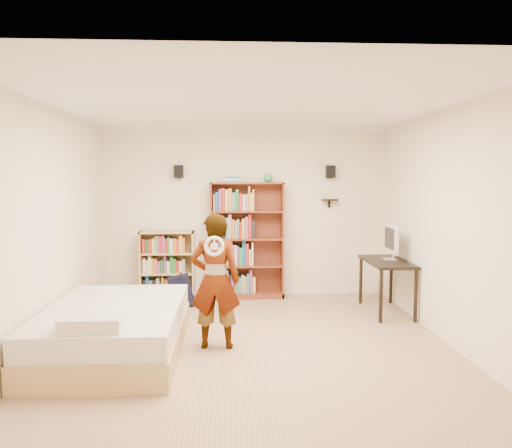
{
  "coord_description": "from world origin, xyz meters",
  "views": [
    {
      "loc": [
        -0.25,
        -5.49,
        1.91
      ],
      "look_at": [
        0.07,
        0.6,
        1.34
      ],
      "focal_mm": 35.0,
      "sensor_mm": 36.0,
      "label": 1
    }
  ],
  "objects": [
    {
      "name": "speaker_left",
      "position": [
        -1.05,
        2.4,
        2.0
      ],
      "size": [
        0.14,
        0.12,
        0.2
      ],
      "primitive_type": "cube",
      "color": "black",
      "rests_on": "room_shell"
    },
    {
      "name": "computer_desk",
      "position": [
        1.96,
        1.34,
        0.37
      ],
      "size": [
        0.55,
        1.09,
        0.74
      ],
      "primitive_type": null,
      "color": "black",
      "rests_on": "ground"
    },
    {
      "name": "navy_bag",
      "position": [
        -0.98,
        1.8,
        0.24
      ],
      "size": [
        0.38,
        0.28,
        0.48
      ],
      "primitive_type": null,
      "rotation": [
        0.0,
        0.0,
        0.14
      ],
      "color": "black",
      "rests_on": "ground"
    },
    {
      "name": "daybed",
      "position": [
        -1.51,
        -0.13,
        0.33
      ],
      "size": [
        1.43,
        2.21,
        0.65
      ],
      "primitive_type": null,
      "color": "white",
      "rests_on": "ground"
    },
    {
      "name": "wii_wheel",
      "position": [
        -0.42,
        -0.29,
        1.19
      ],
      "size": [
        0.21,
        0.08,
        0.22
      ],
      "primitive_type": "torus",
      "rotation": [
        1.36,
        0.0,
        0.0
      ],
      "color": "silver",
      "rests_on": "person"
    },
    {
      "name": "person",
      "position": [
        -0.42,
        -0.01,
        0.76
      ],
      "size": [
        0.58,
        0.4,
        1.52
      ],
      "primitive_type": "imported",
      "rotation": [
        0.0,
        0.0,
        3.07
      ],
      "color": "black",
      "rests_on": "ground"
    },
    {
      "name": "wall_shelf",
      "position": [
        1.35,
        2.41,
        1.55
      ],
      "size": [
        0.25,
        0.16,
        0.02
      ],
      "primitive_type": "cube",
      "color": "black",
      "rests_on": "room_shell"
    },
    {
      "name": "crown_molding",
      "position": [
        0.0,
        0.0,
        2.67
      ],
      "size": [
        4.5,
        5.0,
        0.06
      ],
      "color": "white",
      "rests_on": "room_shell"
    },
    {
      "name": "speaker_right",
      "position": [
        1.35,
        2.4,
        2.0
      ],
      "size": [
        0.14,
        0.12,
        0.2
      ],
      "primitive_type": "cube",
      "color": "black",
      "rests_on": "room_shell"
    },
    {
      "name": "ground",
      "position": [
        0.0,
        0.0,
        0.0
      ],
      "size": [
        4.5,
        5.0,
        0.01
      ],
      "primitive_type": "cube",
      "color": "tan",
      "rests_on": "ground"
    },
    {
      "name": "imac",
      "position": [
        2.01,
        1.4,
        0.99
      ],
      "size": [
        0.14,
        0.5,
        0.5
      ],
      "primitive_type": null,
      "rotation": [
        0.0,
        0.0,
        -0.08
      ],
      "color": "silver",
      "rests_on": "computer_desk"
    },
    {
      "name": "tall_bookshelf",
      "position": [
        0.02,
        2.33,
        0.92
      ],
      "size": [
        1.16,
        0.34,
        1.83
      ],
      "primitive_type": null,
      "color": "brown",
      "rests_on": "ground"
    },
    {
      "name": "room_shell",
      "position": [
        0.0,
        0.0,
        1.76
      ],
      "size": [
        4.52,
        5.02,
        2.71
      ],
      "color": "#ECE4C9",
      "rests_on": "ground"
    },
    {
      "name": "low_bookshelf",
      "position": [
        -1.24,
        2.34,
        0.53
      ],
      "size": [
        0.85,
        0.32,
        1.07
      ],
      "primitive_type": null,
      "color": "tan",
      "rests_on": "ground"
    }
  ]
}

